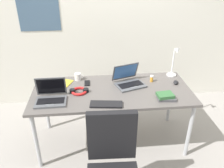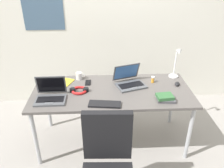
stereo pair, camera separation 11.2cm
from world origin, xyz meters
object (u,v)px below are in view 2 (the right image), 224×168
object	(u,v)px
book_stack	(165,98)
paper_folder_near_lamp	(60,84)
laptop_near_lamp	(130,81)
laptop_center	(51,95)
cell_phone	(88,83)
computer_mouse	(177,84)
pill_bottle	(153,79)
coffee_mug	(79,76)
headphones	(79,90)
external_keyboard	(105,104)
desk_lamp	(176,63)

from	to	relation	value
book_stack	paper_folder_near_lamp	xyz separation A→B (m)	(-1.17, 0.42, -0.03)
laptop_near_lamp	book_stack	xyz separation A→B (m)	(0.34, -0.36, -0.02)
laptop_center	cell_phone	world-z (taller)	laptop_center
computer_mouse	pill_bottle	size ratio (longest dim) A/B	1.22
pill_bottle	coffee_mug	distance (m)	0.90
pill_bottle	book_stack	bearing A→B (deg)	-82.91
headphones	coffee_mug	distance (m)	0.31
laptop_near_lamp	pill_bottle	xyz separation A→B (m)	(0.29, 0.05, -0.01)
external_keyboard	coffee_mug	xyz separation A→B (m)	(-0.30, 0.60, 0.03)
desk_lamp	computer_mouse	xyz separation A→B (m)	(-0.02, -0.19, -0.18)
laptop_near_lamp	paper_folder_near_lamp	world-z (taller)	laptop_near_lamp
external_keyboard	paper_folder_near_lamp	bearing A→B (deg)	144.43
desk_lamp	coffee_mug	size ratio (longest dim) A/B	3.54
laptop_center	external_keyboard	size ratio (longest dim) A/B	0.97
computer_mouse	paper_folder_near_lamp	xyz separation A→B (m)	(-1.39, 0.10, -0.01)
laptop_center	coffee_mug	distance (m)	0.53
laptop_near_lamp	headphones	world-z (taller)	laptop_near_lamp
computer_mouse	coffee_mug	distance (m)	1.19
cell_phone	pill_bottle	size ratio (longest dim) A/B	1.72
laptop_near_lamp	laptop_center	size ratio (longest dim) A/B	1.26
desk_lamp	laptop_near_lamp	distance (m)	0.63
laptop_center	external_keyboard	bearing A→B (deg)	-14.16
laptop_center	cell_phone	size ratio (longest dim) A/B	2.35
cell_phone	coffee_mug	world-z (taller)	coffee_mug
cell_phone	coffee_mug	distance (m)	0.16
desk_lamp	headphones	size ratio (longest dim) A/B	1.87
desk_lamp	headphones	bearing A→B (deg)	-166.30
paper_folder_near_lamp	book_stack	bearing A→B (deg)	-19.95
laptop_center	book_stack	bearing A→B (deg)	-3.95
laptop_near_lamp	computer_mouse	bearing A→B (deg)	-3.55
computer_mouse	paper_folder_near_lamp	distance (m)	1.40
laptop_near_lamp	coffee_mug	size ratio (longest dim) A/B	3.56
laptop_center	pill_bottle	world-z (taller)	laptop_center
cell_phone	coffee_mug	size ratio (longest dim) A/B	1.20
external_keyboard	paper_folder_near_lamp	world-z (taller)	external_keyboard
laptop_near_lamp	laptop_center	distance (m)	0.91
book_stack	paper_folder_near_lamp	world-z (taller)	book_stack
computer_mouse	book_stack	xyz separation A→B (m)	(-0.23, -0.32, 0.01)
computer_mouse	cell_phone	size ratio (longest dim) A/B	0.71
external_keyboard	book_stack	world-z (taller)	book_stack
laptop_near_lamp	pill_bottle	world-z (taller)	laptop_near_lamp
computer_mouse	paper_folder_near_lamp	bearing A→B (deg)	-160.60
headphones	paper_folder_near_lamp	xyz separation A→B (m)	(-0.24, 0.19, -0.01)
laptop_center	pill_bottle	bearing A→B (deg)	15.54
external_keyboard	pill_bottle	bearing A→B (deg)	45.34
pill_bottle	coffee_mug	world-z (taller)	coffee_mug
external_keyboard	pill_bottle	xyz separation A→B (m)	(0.59, 0.47, 0.03)
book_stack	coffee_mug	xyz separation A→B (m)	(-0.94, 0.54, 0.01)
headphones	paper_folder_near_lamp	size ratio (longest dim) A/B	0.69
desk_lamp	external_keyboard	world-z (taller)	desk_lamp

